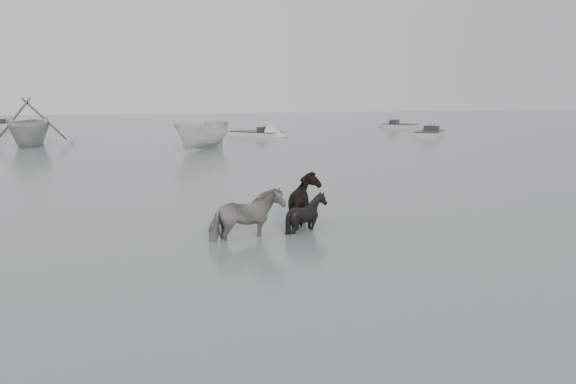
% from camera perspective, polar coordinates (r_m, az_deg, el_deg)
% --- Properties ---
extents(ground, '(140.00, 140.00, 0.00)m').
position_cam_1_polar(ground, '(14.54, 0.74, -3.87)').
color(ground, slate).
rests_on(ground, ground).
extents(pony_pinto, '(1.97, 1.31, 1.53)m').
position_cam_1_polar(pony_pinto, '(13.57, -4.28, -1.62)').
color(pony_pinto, black).
rests_on(pony_pinto, ground).
extents(pony_dark, '(1.51, 1.72, 1.61)m').
position_cam_1_polar(pony_dark, '(15.18, 2.01, -0.16)').
color(pony_dark, black).
rests_on(pony_dark, ground).
extents(pony_black, '(1.34, 1.25, 1.25)m').
position_cam_1_polar(pony_black, '(14.40, 1.92, -1.46)').
color(pony_black, black).
rests_on(pony_black, ground).
extents(rowboat_trail, '(5.51, 6.30, 3.19)m').
position_cam_1_polar(rowboat_trail, '(39.56, -24.79, 6.62)').
color(rowboat_trail, '#AFB2AF').
rests_on(rowboat_trail, ground).
extents(boat_small, '(4.52, 4.88, 1.87)m').
position_cam_1_polar(boat_small, '(34.07, -8.62, 5.88)').
color(boat_small, silver).
rests_on(boat_small, ground).
extents(skiff_port, '(4.29, 4.82, 0.75)m').
position_cam_1_polar(skiff_port, '(44.62, 14.21, 6.02)').
color(skiff_port, '#9DA09D').
rests_on(skiff_port, ground).
extents(skiff_mid, '(5.01, 4.85, 0.75)m').
position_cam_1_polar(skiff_mid, '(43.01, -3.26, 6.17)').
color(skiff_mid, '#AFB2AF').
rests_on(skiff_mid, ground).
extents(skiff_star, '(4.20, 4.00, 0.75)m').
position_cam_1_polar(skiff_star, '(53.10, 11.34, 6.80)').
color(skiff_star, '#A1A29D').
rests_on(skiff_star, ground).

